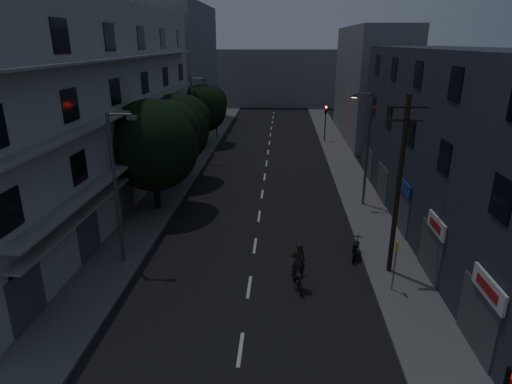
# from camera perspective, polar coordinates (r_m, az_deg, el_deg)

# --- Properties ---
(ground) EXTENTS (160.00, 160.00, 0.00)m
(ground) POSITION_cam_1_polar(r_m,az_deg,el_deg) (38.39, 1.18, 2.24)
(ground) COLOR black
(ground) RESTS_ON ground
(sidewalk_left) EXTENTS (3.00, 90.00, 0.15)m
(sidewalk_left) POSITION_cam_1_polar(r_m,az_deg,el_deg) (39.37, -9.80, 2.51)
(sidewalk_left) COLOR #565659
(sidewalk_left) RESTS_ON ground
(sidewalk_right) EXTENTS (3.00, 90.00, 0.15)m
(sidewalk_right) POSITION_cam_1_polar(r_m,az_deg,el_deg) (38.81, 12.32, 2.09)
(sidewalk_right) COLOR #565659
(sidewalk_right) RESTS_ON ground
(lane_markings) EXTENTS (0.15, 60.50, 0.01)m
(lane_markings) POSITION_cam_1_polar(r_m,az_deg,el_deg) (44.39, 1.52, 4.63)
(lane_markings) COLOR beige
(lane_markings) RESTS_ON ground
(building_left) EXTENTS (7.00, 36.00, 14.00)m
(building_left) POSITION_cam_1_polar(r_m,az_deg,el_deg) (32.83, -21.05, 10.54)
(building_left) COLOR #A8A8A3
(building_left) RESTS_ON ground
(building_right) EXTENTS (6.19, 28.00, 11.00)m
(building_right) POSITION_cam_1_polar(r_m,az_deg,el_deg) (28.33, 25.39, 5.62)
(building_right) COLOR #282C37
(building_right) RESTS_ON ground
(building_far_left) EXTENTS (6.00, 20.00, 16.00)m
(building_far_left) POSITION_cam_1_polar(r_m,az_deg,el_deg) (61.22, -9.57, 16.07)
(building_far_left) COLOR slate
(building_far_left) RESTS_ON ground
(building_far_right) EXTENTS (6.00, 20.00, 13.00)m
(building_far_right) POSITION_cam_1_polar(r_m,az_deg,el_deg) (54.88, 15.01, 13.75)
(building_far_right) COLOR slate
(building_far_right) RESTS_ON ground
(building_far_end) EXTENTS (24.00, 8.00, 10.00)m
(building_far_end) POSITION_cam_1_polar(r_m,az_deg,el_deg) (81.90, 2.56, 15.00)
(building_far_end) COLOR slate
(building_far_end) RESTS_ON ground
(tree_near) EXTENTS (6.23, 6.23, 7.68)m
(tree_near) POSITION_cam_1_polar(r_m,az_deg,el_deg) (29.91, -13.45, 6.56)
(tree_near) COLOR black
(tree_near) RESTS_ON sidewalk_left
(tree_mid) EXTENTS (5.86, 5.86, 7.21)m
(tree_mid) POSITION_cam_1_polar(r_m,az_deg,el_deg) (36.36, -10.78, 8.49)
(tree_mid) COLOR black
(tree_mid) RESTS_ON sidewalk_left
(tree_far) EXTENTS (5.41, 5.41, 6.70)m
(tree_far) POSITION_cam_1_polar(r_m,az_deg,el_deg) (49.87, -7.04, 11.23)
(tree_far) COLOR black
(tree_far) RESTS_ON sidewalk_left
(traffic_signal_far_right) EXTENTS (0.28, 0.37, 4.10)m
(traffic_signal_far_right) POSITION_cam_1_polar(r_m,az_deg,el_deg) (51.48, 9.26, 9.98)
(traffic_signal_far_right) COLOR black
(traffic_signal_far_right) RESTS_ON sidewalk_right
(traffic_signal_far_left) EXTENTS (0.28, 0.37, 4.10)m
(traffic_signal_far_left) POSITION_cam_1_polar(r_m,az_deg,el_deg) (52.77, -5.32, 10.38)
(traffic_signal_far_left) COLOR black
(traffic_signal_far_left) RESTS_ON sidewalk_left
(street_lamp_left_near) EXTENTS (1.51, 0.25, 8.00)m
(street_lamp_left_near) POSITION_cam_1_polar(r_m,az_deg,el_deg) (22.86, -18.02, 1.25)
(street_lamp_left_near) COLOR slate
(street_lamp_left_near) RESTS_ON sidewalk_left
(street_lamp_right) EXTENTS (1.51, 0.25, 8.00)m
(street_lamp_right) POSITION_cam_1_polar(r_m,az_deg,el_deg) (30.92, 14.49, 6.20)
(street_lamp_right) COLOR #53555B
(street_lamp_right) RESTS_ON sidewalk_right
(street_lamp_left_far) EXTENTS (1.51, 0.25, 8.00)m
(street_lamp_left_far) POSITION_cam_1_polar(r_m,az_deg,el_deg) (42.67, -8.28, 10.14)
(street_lamp_left_far) COLOR slate
(street_lamp_left_far) RESTS_ON sidewalk_left
(utility_pole) EXTENTS (1.80, 0.24, 9.00)m
(utility_pole) POSITION_cam_1_polar(r_m,az_deg,el_deg) (21.72, 18.51, 1.00)
(utility_pole) COLOR black
(utility_pole) RESTS_ON sidewalk_right
(bus_stop_sign) EXTENTS (0.06, 0.35, 2.52)m
(bus_stop_sign) POSITION_cam_1_polar(r_m,az_deg,el_deg) (21.14, 18.12, -8.23)
(bus_stop_sign) COLOR #595B60
(bus_stop_sign) RESTS_ON sidewalk_right
(motorcycle) EXTENTS (0.76, 1.79, 1.18)m
(motorcycle) POSITION_cam_1_polar(r_m,az_deg,el_deg) (24.47, 13.15, -7.55)
(motorcycle) COLOR black
(motorcycle) RESTS_ON ground
(cyclist) EXTENTS (1.08, 2.02, 2.43)m
(cyclist) POSITION_cam_1_polar(r_m,az_deg,el_deg) (21.06, 5.60, -10.70)
(cyclist) COLOR black
(cyclist) RESTS_ON ground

